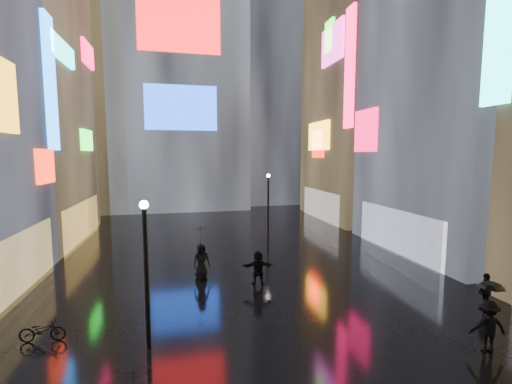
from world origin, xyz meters
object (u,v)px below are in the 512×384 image
object	(u,v)px
lamp_far	(268,202)
bicycle	(42,330)
lamp_near	(146,266)
pedestrian_3	(486,291)

from	to	relation	value
lamp_far	bicycle	xyz separation A→B (m)	(-11.94, -13.34, -2.53)
bicycle	lamp_near	bearing A→B (deg)	-104.39
lamp_near	lamp_far	world-z (taller)	same
lamp_near	lamp_far	bearing A→B (deg)	60.80
lamp_near	pedestrian_3	size ratio (longest dim) A/B	3.26
pedestrian_3	lamp_far	bearing A→B (deg)	-79.03
lamp_far	pedestrian_3	distance (m)	15.99
pedestrian_3	bicycle	bearing A→B (deg)	-15.38
lamp_far	pedestrian_3	world-z (taller)	lamp_far
lamp_near	pedestrian_3	bearing A→B (deg)	-0.23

